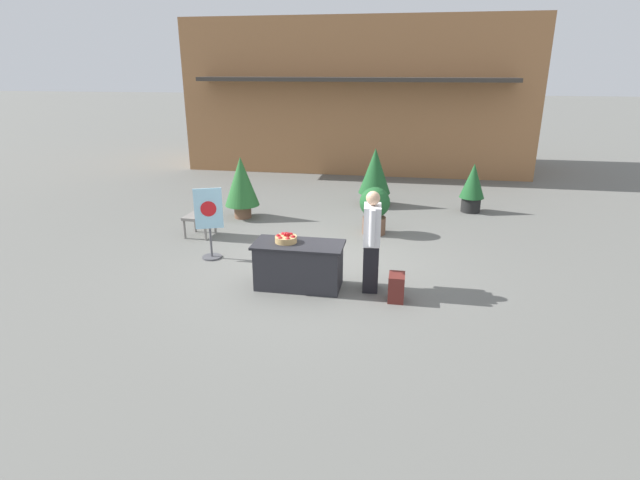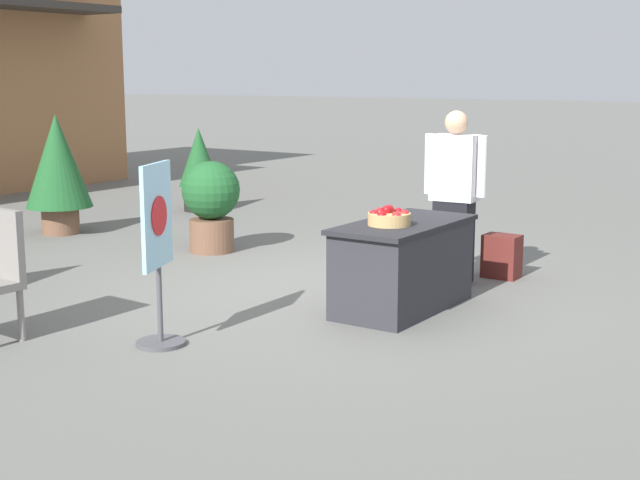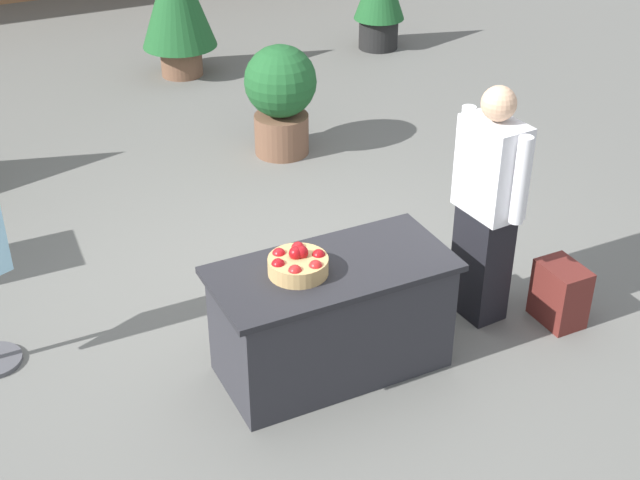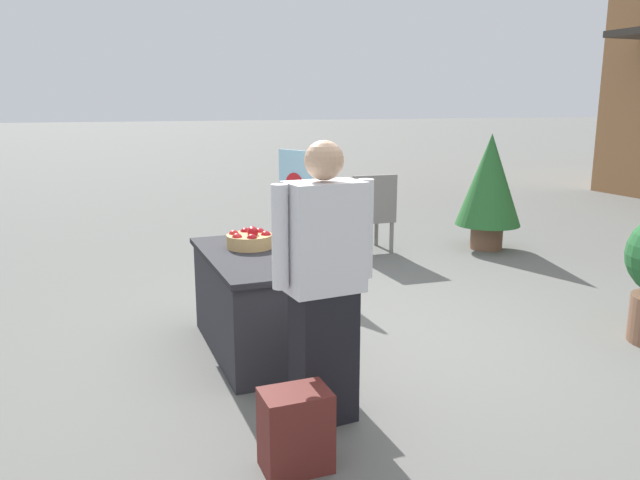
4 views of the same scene
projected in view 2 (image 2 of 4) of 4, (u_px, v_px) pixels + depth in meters
The scene contains 9 objects.
ground_plane at pixel (322, 291), 8.11m from camera, with size 120.00×120.00×0.00m, color slate.
display_table at pixel (403, 265), 7.43m from camera, with size 1.43×0.69×0.74m.
apple_basket at pixel (389, 218), 7.19m from camera, with size 0.35×0.35×0.16m.
person_visitor at pixel (454, 196), 8.33m from camera, with size 0.29×0.61×1.62m.
backpack at pixel (502, 256), 8.61m from camera, with size 0.24×0.34×0.42m.
poster_board at pixel (158, 251), 6.36m from camera, with size 0.48×0.36×1.33m.
potted_plant_far_right at pixel (211, 202), 9.82m from camera, with size 0.64×0.64×1.01m.
potted_plant_near_left at pixel (199, 166), 12.78m from camera, with size 0.59×0.59×1.20m.
potted_plant_near_right at pixel (58, 166), 10.89m from camera, with size 0.81×0.81×1.47m.
Camera 2 is at (-6.56, -4.38, 1.94)m, focal length 50.00 mm.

